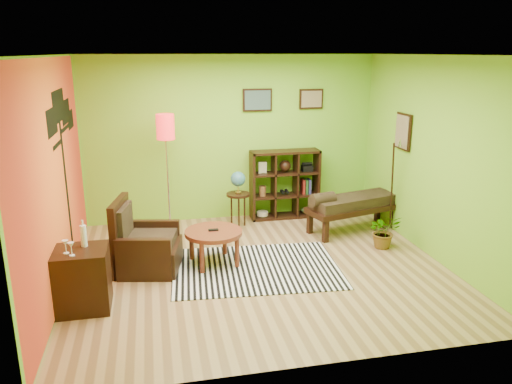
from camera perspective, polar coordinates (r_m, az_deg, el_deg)
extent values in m
plane|color=tan|center=(6.87, 0.37, -8.66)|extent=(5.00, 5.00, 0.00)
cube|color=#7CC32B|center=(8.59, -2.84, 6.10)|extent=(5.00, 0.04, 2.80)
cube|color=#7CC32B|center=(4.33, 6.80, -3.77)|extent=(5.00, 0.04, 2.80)
cube|color=#7CC32B|center=(6.38, -22.11, 1.55)|extent=(0.04, 4.50, 2.80)
cube|color=#7CC32B|center=(7.36, 19.82, 3.54)|extent=(0.04, 4.50, 2.80)
cube|color=white|center=(6.25, 0.42, 15.40)|extent=(5.00, 4.50, 0.04)
cube|color=orange|center=(6.38, -21.94, 1.56)|extent=(0.01, 4.45, 2.75)
cube|color=black|center=(6.98, -20.77, -0.13)|extent=(0.01, 0.14, 2.10)
cube|color=black|center=(6.31, -22.29, 7.41)|extent=(0.01, 0.65, 0.32)
cube|color=black|center=(6.83, -21.63, 9.14)|extent=(0.01, 0.85, 0.40)
cube|color=black|center=(7.34, -20.92, 8.57)|extent=(0.01, 0.70, 0.32)
cube|color=black|center=(7.70, -20.44, 7.78)|extent=(0.01, 0.50, 0.26)
cube|color=black|center=(8.55, 0.16, 10.47)|extent=(0.50, 0.03, 0.38)
cube|color=#496965|center=(8.53, 0.20, 10.46)|extent=(0.44, 0.01, 0.32)
cube|color=black|center=(8.80, 6.32, 10.53)|extent=(0.42, 0.03, 0.34)
cube|color=#988460|center=(8.78, 6.37, 10.51)|extent=(0.36, 0.01, 0.28)
cube|color=black|center=(8.07, 16.49, 6.64)|extent=(0.03, 0.44, 0.56)
cube|color=#988460|center=(8.05, 16.33, 6.64)|extent=(0.01, 0.38, 0.50)
cylinder|color=black|center=(8.18, 15.28, 0.62)|extent=(0.23, 0.34, 1.46)
cone|color=silver|center=(7.90, 16.15, 5.53)|extent=(0.08, 0.09, 0.16)
cube|color=white|center=(6.85, -0.03, -8.67)|extent=(2.35, 1.77, 0.01)
cylinder|color=maroon|center=(6.86, -4.88, -4.64)|extent=(0.79, 0.79, 0.06)
cylinder|color=maroon|center=(7.24, -3.60, -5.54)|extent=(0.06, 0.06, 0.43)
cylinder|color=maroon|center=(7.10, -7.38, -6.08)|extent=(0.06, 0.06, 0.43)
cylinder|color=maroon|center=(6.81, -2.18, -6.94)|extent=(0.06, 0.06, 0.43)
cylinder|color=maroon|center=(6.66, -6.19, -7.55)|extent=(0.06, 0.06, 0.43)
cube|color=black|center=(6.84, -4.89, -4.34)|extent=(0.14, 0.06, 0.02)
cube|color=black|center=(6.92, -12.03, -7.23)|extent=(0.92, 0.91, 0.36)
cube|color=black|center=(6.89, -15.23, -4.77)|extent=(0.24, 0.77, 0.98)
cube|color=black|center=(6.55, -12.70, -7.61)|extent=(0.71, 0.23, 0.57)
cube|color=black|center=(7.21, -11.51, -5.33)|extent=(0.71, 0.23, 0.57)
cube|color=#E4B26C|center=(6.82, -11.92, -5.38)|extent=(0.73, 0.72, 0.12)
cube|color=#E4B26C|center=(6.81, -14.75, -3.38)|extent=(0.19, 0.57, 0.44)
cube|color=black|center=(6.05, -19.28, -9.40)|extent=(0.60, 0.55, 0.71)
cylinder|color=white|center=(5.96, -19.11, -4.77)|extent=(0.07, 0.07, 0.25)
cylinder|color=white|center=(5.91, -19.24, -3.36)|extent=(0.02, 0.02, 0.07)
cylinder|color=white|center=(5.86, -20.86, -6.55)|extent=(0.06, 0.06, 0.01)
cylinder|color=white|center=(5.84, -20.90, -6.10)|extent=(0.01, 0.01, 0.09)
cone|color=white|center=(5.82, -20.97, -5.45)|extent=(0.07, 0.07, 0.06)
cylinder|color=white|center=(5.78, -20.28, -6.82)|extent=(0.06, 0.06, 0.01)
cylinder|color=white|center=(5.76, -20.33, -6.36)|extent=(0.01, 0.01, 0.09)
cone|color=white|center=(5.73, -20.39, -5.71)|extent=(0.07, 0.07, 0.06)
cylinder|color=silver|center=(8.25, -9.74, -4.48)|extent=(0.29, 0.29, 0.03)
cylinder|color=silver|center=(7.99, -10.03, 1.41)|extent=(0.03, 0.03, 1.78)
cylinder|color=red|center=(7.83, -10.32, 7.34)|extent=(0.28, 0.28, 0.39)
cylinder|color=black|center=(8.22, -2.06, -0.29)|extent=(0.39, 0.39, 0.04)
cylinder|color=black|center=(8.38, -1.32, -2.07)|extent=(0.03, 0.03, 0.55)
cylinder|color=black|center=(8.36, -2.82, -2.12)|extent=(0.03, 0.03, 0.55)
cylinder|color=black|center=(8.19, -1.97, -2.51)|extent=(0.03, 0.03, 0.55)
cylinder|color=gold|center=(8.21, -2.06, -0.03)|extent=(0.10, 0.10, 0.02)
cylinder|color=gold|center=(8.20, -2.06, 0.37)|extent=(0.02, 0.02, 0.10)
sphere|color=#264FAC|center=(8.15, -2.07, 1.49)|extent=(0.24, 0.24, 0.24)
cube|color=black|center=(8.60, -0.43, 0.68)|extent=(0.04, 0.35, 1.20)
cube|color=black|center=(8.90, 6.91, 1.08)|extent=(0.04, 0.35, 1.20)
cube|color=black|center=(8.90, 3.24, -2.73)|extent=(1.20, 0.35, 0.04)
cube|color=black|center=(8.60, 3.36, 4.62)|extent=(1.20, 0.35, 0.04)
cube|color=black|center=(8.68, 2.03, 0.81)|extent=(0.03, 0.33, 1.12)
cube|color=black|center=(8.79, 4.56, 0.95)|extent=(0.03, 0.33, 1.12)
cube|color=black|center=(8.79, 3.28, -0.38)|extent=(1.12, 0.33, 0.03)
cube|color=black|center=(8.68, 3.32, 2.16)|extent=(1.12, 0.33, 0.03)
cylinder|color=#B9AF90|center=(8.78, 0.73, -2.47)|extent=(0.20, 0.20, 0.07)
sphere|color=black|center=(8.65, 3.34, 2.99)|extent=(0.20, 0.20, 0.20)
cube|color=black|center=(8.78, 5.85, 2.72)|extent=(0.18, 0.15, 0.10)
cylinder|color=black|center=(8.76, 3.04, 0.05)|extent=(0.06, 0.12, 0.06)
cylinder|color=black|center=(8.78, 3.54, 0.08)|extent=(0.06, 0.12, 0.06)
ellipsoid|color=#384C26|center=(8.98, 5.72, -2.07)|extent=(0.18, 0.18, 0.09)
cylinder|color=brown|center=(8.67, 0.74, 0.10)|extent=(0.12, 0.12, 0.18)
cube|color=#B9AF90|center=(8.56, 0.75, 2.81)|extent=(0.14, 0.03, 0.20)
cube|color=maroon|center=(8.84, 5.36, 0.62)|extent=(0.04, 0.18, 0.26)
cube|color=#1E4C1E|center=(8.85, 5.70, 0.64)|extent=(0.04, 0.18, 0.26)
cube|color=navy|center=(8.87, 6.04, 0.66)|extent=(0.04, 0.18, 0.26)
cube|color=black|center=(8.25, 11.11, -1.81)|extent=(1.65, 0.94, 0.09)
cube|color=#E4B26C|center=(8.21, 11.16, -0.99)|extent=(1.53, 0.84, 0.16)
cylinder|color=#E4B26C|center=(7.83, 7.63, -0.80)|extent=(0.43, 0.29, 0.20)
cube|color=black|center=(8.90, 13.71, -2.13)|extent=(0.10, 0.10, 0.35)
cube|color=black|center=(8.10, 6.17, -3.54)|extent=(0.10, 0.10, 0.35)
cube|color=black|center=(8.58, 15.62, -2.94)|extent=(0.10, 0.10, 0.35)
cube|color=black|center=(7.76, 7.95, -4.50)|extent=(0.10, 0.10, 0.35)
imported|color=#26661E|center=(7.72, 14.39, -4.74)|extent=(0.48, 0.53, 0.41)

